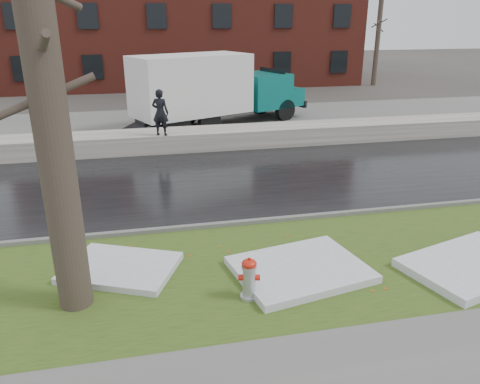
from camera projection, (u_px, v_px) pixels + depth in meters
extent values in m
plane|color=#47423D|center=(227.00, 245.00, 10.93)|extent=(120.00, 120.00, 0.00)
cube|color=#2E4818|center=(239.00, 271.00, 9.78)|extent=(60.00, 4.50, 0.04)
cube|color=black|center=(201.00, 182.00, 15.04)|extent=(60.00, 7.00, 0.03)
cube|color=slate|center=(178.00, 125.00, 22.81)|extent=(60.00, 9.00, 0.03)
cube|color=slate|center=(220.00, 225.00, 11.82)|extent=(60.00, 0.15, 0.14)
cube|color=beige|center=(187.00, 140.00, 18.75)|extent=(60.00, 1.60, 0.75)
cube|color=maroon|center=(181.00, 16.00, 36.98)|extent=(26.00, 12.00, 10.00)
cylinder|color=brown|center=(72.00, 43.00, 32.36)|extent=(0.36, 0.36, 6.50)
cylinder|color=brown|center=(70.00, 28.00, 32.03)|extent=(0.84, 1.62, 0.73)
cylinder|color=brown|center=(68.00, 14.00, 31.71)|extent=(1.08, 1.26, 0.66)
cylinder|color=brown|center=(71.00, 38.00, 32.24)|extent=(1.40, 0.61, 0.63)
cylinder|color=brown|center=(377.00, 41.00, 34.88)|extent=(0.36, 0.36, 6.50)
cylinder|color=brown|center=(379.00, 28.00, 34.55)|extent=(0.84, 1.62, 0.73)
cylinder|color=brown|center=(380.00, 15.00, 34.23)|extent=(1.08, 1.26, 0.66)
cylinder|color=brown|center=(378.00, 36.00, 34.76)|extent=(1.40, 0.61, 0.63)
cylinder|color=#A6A9AE|center=(249.00, 281.00, 8.71)|extent=(0.29, 0.29, 0.73)
ellipsoid|color=red|center=(249.00, 264.00, 8.58)|extent=(0.33, 0.33, 0.17)
cylinder|color=red|center=(249.00, 259.00, 8.54)|extent=(0.06, 0.06, 0.05)
cylinder|color=red|center=(241.00, 278.00, 8.68)|extent=(0.13, 0.13, 0.11)
cylinder|color=red|center=(257.00, 278.00, 8.68)|extent=(0.13, 0.13, 0.11)
cylinder|color=#A6A9AE|center=(249.00, 273.00, 8.82)|extent=(0.16, 0.13, 0.15)
cylinder|color=brown|center=(48.00, 103.00, 7.37)|extent=(0.67, 0.67, 7.42)
cylinder|color=brown|center=(41.00, 54.00, 7.11)|extent=(0.65, 1.80, 0.77)
cylinder|color=brown|center=(47.00, 96.00, 7.33)|extent=(1.53, 0.44, 0.66)
cube|color=black|center=(215.00, 113.00, 22.55)|extent=(7.62, 4.02, 0.22)
cube|color=silver|center=(191.00, 85.00, 21.35)|extent=(5.85, 4.36, 2.66)
cube|color=#0B6662|center=(261.00, 90.00, 23.78)|extent=(3.01, 3.07, 1.67)
cube|color=#0B6662|center=(283.00, 95.00, 24.69)|extent=(1.94, 2.46, 0.89)
cube|color=black|center=(272.00, 77.00, 23.95)|extent=(0.85, 1.84, 0.89)
cube|color=black|center=(127.00, 132.00, 20.20)|extent=(2.01, 1.75, 0.66)
cylinder|color=black|center=(285.00, 110.00, 23.73)|extent=(1.11, 0.70, 1.08)
cylinder|color=black|center=(260.00, 104.00, 25.30)|extent=(1.11, 0.70, 1.08)
cylinder|color=black|center=(209.00, 121.00, 21.26)|extent=(1.11, 0.70, 1.08)
cylinder|color=black|center=(187.00, 114.00, 22.84)|extent=(1.11, 0.70, 1.08)
cylinder|color=black|center=(179.00, 125.00, 20.41)|extent=(1.11, 0.70, 1.08)
cylinder|color=black|center=(158.00, 117.00, 21.98)|extent=(1.11, 0.70, 1.08)
imported|color=black|center=(160.00, 112.00, 17.56)|extent=(0.75, 0.64, 1.74)
cube|color=silver|center=(300.00, 269.00, 9.66)|extent=(2.94, 2.46, 0.16)
cube|color=silver|center=(121.00, 268.00, 9.74)|extent=(2.66, 2.36, 0.14)
cube|color=silver|center=(472.00, 265.00, 9.81)|extent=(3.19, 2.51, 0.18)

